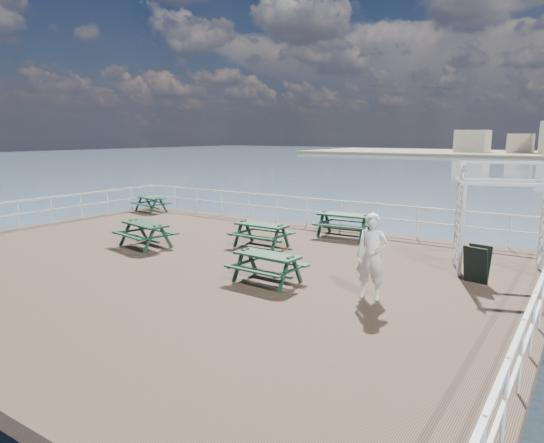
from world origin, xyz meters
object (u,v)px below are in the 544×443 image
Objects in this scene: person at (372,256)px; picnic_table_e at (267,262)px; picnic_table_a at (151,201)px; picnic_table_d at (145,230)px; picnic_table_b at (345,220)px; trellis_arbor at (503,224)px; picnic_table_c at (261,230)px.

picnic_table_e is at bearing 179.70° from person.
picnic_table_a is at bearing 149.97° from person.
picnic_table_a is 0.89× the size of picnic_table_d.
trellis_arbor is (5.37, -1.91, 0.70)m from picnic_table_b.
person is at bearing -137.75° from trellis_arbor.
picnic_table_d is at bearing 172.14° from picnic_table_e.
trellis_arbor is at bearing 8.77° from picnic_table_c.
picnic_table_c is at bearing 143.97° from person.
picnic_table_b is 1.15× the size of picnic_table_e.
picnic_table_a is 9.03m from picnic_table_c.
picnic_table_c is (-1.53, -2.94, -0.04)m from picnic_table_b.
picnic_table_e is at bearing 1.06° from picnic_table_d.
picnic_table_d reaches higher than picnic_table_c.
picnic_table_b is (10.03, -0.12, 0.10)m from picnic_table_a.
picnic_table_c is at bearing 168.86° from trellis_arbor.
picnic_table_c is 5.62m from person.
picnic_table_b is 1.13× the size of picnic_table_c.
picnic_table_a is 12.40m from picnic_table_e.
person is (4.88, -2.76, 0.41)m from picnic_table_c.
picnic_table_e is at bearing -86.11° from picnic_table_b.
picnic_table_c is 0.91× the size of person.
picnic_table_e is 0.59× the size of trellis_arbor.
trellis_arbor reaches higher than picnic_table_d.
picnic_table_a is 10.03m from picnic_table_b.
picnic_table_b is at bearing 99.79° from picnic_table_e.
picnic_table_e is 6.20m from trellis_arbor.
picnic_table_b reaches higher than picnic_table_a.
picnic_table_d is 8.05m from person.
picnic_table_b is 6.04m from picnic_table_e.
trellis_arbor is at bearing 4.26° from picnic_table_a.
person is at bearing -63.06° from picnic_table_b.
picnic_table_e is at bearing -52.65° from picnic_table_c.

